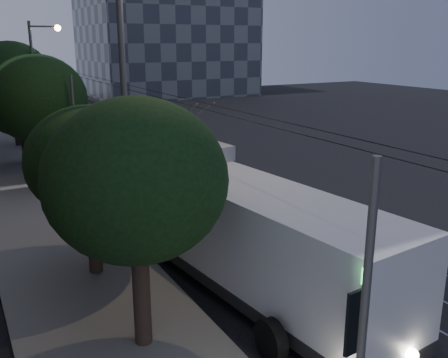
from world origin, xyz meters
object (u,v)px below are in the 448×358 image
car_white_d (37,124)px  pickup_silver (105,176)px  trolleybus (231,226)px  car_white_a (98,160)px  streetlamp_near (136,66)px  streetlamp_far (40,73)px  car_white_c (45,132)px  car_white_b (49,135)px

car_white_d → pickup_silver: bearing=-79.2°
trolleybus → car_white_a: 15.97m
streetlamp_near → streetlamp_far: streetlamp_near is taller
pickup_silver → car_white_d: (-0.34, 19.55, 0.00)m
car_white_c → trolleybus: bearing=-88.2°
trolleybus → car_white_c: bearing=86.5°
trolleybus → car_white_b: trolleybus is taller
pickup_silver → car_white_a: pickup_silver is taller
streetlamp_near → streetlamp_far: (0.57, 22.22, -1.39)m
car_white_d → car_white_b: bearing=-80.2°
trolleybus → pickup_silver: bearing=88.1°
car_white_b → car_white_c: size_ratio=1.19×
trolleybus → car_white_c: trolleybus is taller
car_white_c → streetlamp_near: size_ratio=0.37×
car_white_a → car_white_b: size_ratio=0.86×
car_white_a → pickup_silver: bearing=-75.3°
car_white_a → car_white_d: size_ratio=0.94×
car_white_b → streetlamp_near: (-1.07, -23.84, 6.09)m
trolleybus → car_white_a: bearing=84.5°
car_white_a → streetlamp_near: streetlamp_near is taller
pickup_silver → car_white_a: size_ratio=1.29×
car_white_c → pickup_silver: bearing=-89.4°
car_white_b → car_white_d: 5.50m
car_white_b → pickup_silver: bearing=-64.6°
trolleybus → car_white_b: size_ratio=2.61×
trolleybus → pickup_silver: trolleybus is taller
car_white_b → car_white_d: car_white_d is taller
trolleybus → car_white_d: 31.47m
trolleybus → car_white_b: 25.98m
car_white_c → car_white_a: bearing=-85.6°
trolleybus → pickup_silver: (-0.84, 11.88, -1.04)m
streetlamp_near → car_white_b: bearing=87.4°
pickup_silver → car_white_a: bearing=57.0°
trolleybus → car_white_a: trolleybus is taller
pickup_silver → car_white_c: pickup_silver is taller
car_white_b → streetlamp_far: bearing=-83.2°
streetlamp_near → car_white_d: bearing=87.9°
car_white_a → car_white_d: 15.53m
car_white_b → car_white_c: bearing=114.0°
car_white_a → car_white_d: car_white_d is taller
car_white_d → streetlamp_near: 29.98m
car_white_a → streetlamp_far: size_ratio=0.49×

